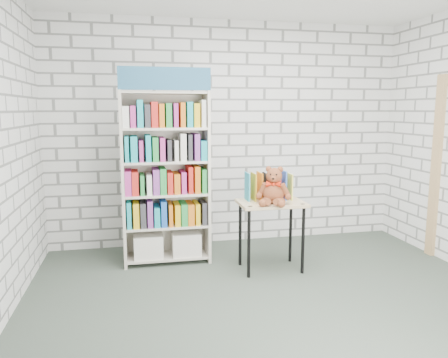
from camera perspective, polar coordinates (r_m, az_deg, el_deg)
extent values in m
plane|color=#3B463C|center=(4.03, 7.03, -16.11)|extent=(4.50, 4.50, 0.00)
cube|color=silver|center=(5.58, 0.63, 5.89)|extent=(4.50, 0.02, 2.80)
cube|color=beige|center=(4.85, -13.05, -0.12)|extent=(0.03, 0.37, 1.91)
cube|color=beige|center=(4.92, -2.25, 0.23)|extent=(0.03, 0.37, 1.91)
cube|color=beige|center=(5.04, -7.76, 0.36)|extent=(0.95, 0.02, 1.91)
cube|color=#275E80|center=(4.64, -7.72, 12.89)|extent=(0.95, 0.02, 0.23)
cube|color=beige|center=(5.08, -7.40, -9.92)|extent=(0.89, 0.35, 0.03)
cube|color=beige|center=(4.98, -7.48, -5.99)|extent=(0.89, 0.35, 0.03)
cube|color=beige|center=(4.89, -7.57, -1.91)|extent=(0.89, 0.35, 0.03)
cube|color=beige|center=(4.84, -7.66, 2.29)|extent=(0.89, 0.35, 0.03)
cube|color=beige|center=(4.81, -7.75, 6.56)|extent=(0.89, 0.35, 0.03)
cube|color=beige|center=(4.81, -7.85, 11.10)|extent=(0.89, 0.35, 0.03)
cube|color=silver|center=(5.03, -9.87, -8.50)|extent=(0.32, 0.31, 0.25)
cube|color=silver|center=(5.06, -5.01, -8.29)|extent=(0.32, 0.31, 0.25)
cube|color=#BF338C|center=(4.93, -7.51, -4.44)|extent=(0.89, 0.31, 0.25)
cube|color=#19A5B2|center=(4.86, -7.59, -0.30)|extent=(0.89, 0.31, 0.25)
cube|color=white|center=(4.81, -7.68, 3.94)|extent=(0.89, 0.31, 0.25)
cube|color=purple|center=(4.80, -7.78, 8.23)|extent=(0.89, 0.31, 0.25)
cube|color=tan|center=(4.65, 6.20, -3.15)|extent=(0.69, 0.48, 0.03)
cylinder|color=black|center=(4.50, 3.26, -8.46)|extent=(0.03, 0.03, 0.71)
cylinder|color=black|center=(4.84, 2.12, -7.17)|extent=(0.03, 0.03, 0.71)
cylinder|color=black|center=(4.68, 10.28, -7.90)|extent=(0.03, 0.03, 0.71)
cylinder|color=black|center=(5.01, 8.68, -6.71)|extent=(0.03, 0.03, 0.71)
cylinder|color=black|center=(4.41, 3.40, -3.63)|extent=(0.05, 0.05, 0.01)
cylinder|color=black|center=(4.58, 10.24, -3.27)|extent=(0.05, 0.05, 0.01)
cube|color=teal|center=(4.66, 3.08, -1.09)|extent=(0.02, 0.21, 0.29)
cube|color=gold|center=(4.68, 3.87, -1.06)|extent=(0.02, 0.21, 0.29)
cube|color=orange|center=(4.70, 4.65, -1.03)|extent=(0.02, 0.21, 0.29)
cube|color=black|center=(4.72, 5.43, -1.00)|extent=(0.02, 0.21, 0.29)
cube|color=white|center=(4.74, 6.21, -0.97)|extent=(0.02, 0.21, 0.29)
cube|color=red|center=(4.76, 6.97, -0.94)|extent=(0.02, 0.21, 0.29)
cube|color=#315EB8|center=(4.78, 7.73, -0.91)|extent=(0.02, 0.21, 0.29)
cube|color=#E5E14C|center=(4.80, 8.49, -0.88)|extent=(0.02, 0.21, 0.29)
ellipsoid|color=brown|center=(4.55, 6.54, -1.76)|extent=(0.23, 0.20, 0.23)
sphere|color=brown|center=(4.51, 6.57, 0.42)|extent=(0.16, 0.16, 0.16)
sphere|color=brown|center=(4.53, 5.84, 1.30)|extent=(0.06, 0.06, 0.06)
sphere|color=brown|center=(4.52, 7.37, 1.25)|extent=(0.06, 0.06, 0.06)
sphere|color=brown|center=(4.45, 6.48, 0.01)|extent=(0.07, 0.07, 0.07)
sphere|color=black|center=(4.45, 6.12, 0.58)|extent=(0.02, 0.02, 0.02)
sphere|color=black|center=(4.44, 6.86, 0.56)|extent=(0.02, 0.02, 0.02)
sphere|color=black|center=(4.42, 6.45, 0.03)|extent=(0.02, 0.02, 0.02)
cylinder|color=brown|center=(4.53, 5.07, -1.35)|extent=(0.11, 0.13, 0.16)
cylinder|color=brown|center=(4.51, 7.97, -1.45)|extent=(0.13, 0.08, 0.16)
sphere|color=brown|center=(4.53, 4.62, -2.19)|extent=(0.07, 0.07, 0.07)
sphere|color=brown|center=(4.51, 8.36, -2.33)|extent=(0.07, 0.07, 0.07)
cylinder|color=brown|center=(4.46, 5.53, -2.90)|extent=(0.09, 0.18, 0.09)
cylinder|color=brown|center=(4.44, 7.22, -2.97)|extent=(0.17, 0.18, 0.09)
sphere|color=brown|center=(4.39, 5.06, -3.16)|extent=(0.08, 0.08, 0.08)
sphere|color=brown|center=(4.37, 7.49, -3.26)|extent=(0.08, 0.08, 0.08)
cone|color=red|center=(4.47, 5.98, -0.66)|extent=(0.09, 0.08, 0.06)
cone|color=red|center=(4.46, 6.96, -0.69)|extent=(0.09, 0.08, 0.06)
sphere|color=red|center=(4.46, 6.47, -0.68)|extent=(0.04, 0.04, 0.04)
cube|color=tan|center=(5.62, 25.94, 1.40)|extent=(0.05, 0.12, 2.10)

